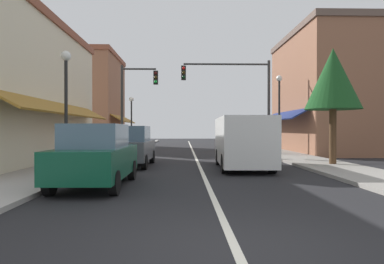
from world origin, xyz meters
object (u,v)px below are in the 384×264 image
(parked_car_second_left, at_px, (131,146))
(parked_car_nearest_left, at_px, (96,156))
(street_lamp_left_far, at_px, (131,114))
(tree_right_near, at_px, (333,80))
(van_in_lane, at_px, (243,141))
(street_lamp_left_near, at_px, (66,90))
(traffic_signal_mast_arm, at_px, (239,90))
(traffic_signal_left_corner, at_px, (133,96))
(street_lamp_right_mid, at_px, (279,102))

(parked_car_second_left, bearing_deg, parked_car_nearest_left, -89.91)
(street_lamp_left_far, relative_size, tree_right_near, 0.81)
(tree_right_near, bearing_deg, van_in_lane, -170.24)
(parked_car_second_left, bearing_deg, street_lamp_left_near, -122.93)
(traffic_signal_mast_arm, relative_size, tree_right_near, 1.17)
(traffic_signal_left_corner, relative_size, street_lamp_left_near, 1.33)
(traffic_signal_mast_arm, bearing_deg, street_lamp_left_near, -128.72)
(tree_right_near, bearing_deg, traffic_signal_left_corner, 140.05)
(traffic_signal_left_corner, bearing_deg, traffic_signal_mast_arm, -7.88)
(parked_car_nearest_left, relative_size, tree_right_near, 0.80)
(traffic_signal_left_corner, bearing_deg, street_lamp_left_near, -94.80)
(street_lamp_left_near, distance_m, tree_right_near, 11.05)
(van_in_lane, bearing_deg, street_lamp_left_far, 117.62)
(parked_car_second_left, height_order, traffic_signal_left_corner, traffic_signal_left_corner)
(traffic_signal_left_corner, bearing_deg, street_lamp_right_mid, -14.22)
(traffic_signal_mast_arm, height_order, street_lamp_left_near, traffic_signal_mast_arm)
(traffic_signal_mast_arm, bearing_deg, street_lamp_left_far, 144.19)
(parked_car_second_left, bearing_deg, traffic_signal_left_corner, 98.74)
(traffic_signal_mast_arm, relative_size, traffic_signal_left_corner, 1.03)
(traffic_signal_mast_arm, height_order, traffic_signal_left_corner, traffic_signal_mast_arm)
(street_lamp_left_near, bearing_deg, street_lamp_left_far, 89.65)
(parked_car_nearest_left, xyz_separation_m, van_in_lane, (4.91, 4.52, 0.27))
(traffic_signal_mast_arm, height_order, tree_right_near, traffic_signal_mast_arm)
(traffic_signal_left_corner, height_order, street_lamp_right_mid, traffic_signal_left_corner)
(van_in_lane, bearing_deg, tree_right_near, 11.48)
(parked_car_second_left, bearing_deg, tree_right_near, -0.80)
(street_lamp_left_near, xyz_separation_m, tree_right_near, (10.76, 2.43, 0.77))
(street_lamp_left_near, distance_m, street_lamp_left_far, 15.29)
(traffic_signal_mast_arm, bearing_deg, parked_car_nearest_left, -115.71)
(van_in_lane, distance_m, traffic_signal_left_corner, 11.00)
(parked_car_second_left, relative_size, traffic_signal_mast_arm, 0.68)
(street_lamp_left_near, xyz_separation_m, street_lamp_right_mid, (10.03, 8.37, 0.26))
(traffic_signal_mast_arm, bearing_deg, street_lamp_right_mid, -31.39)
(street_lamp_left_near, bearing_deg, street_lamp_right_mid, 39.85)
(traffic_signal_left_corner, xyz_separation_m, tree_right_near, (9.86, -8.26, -0.03))
(traffic_signal_mast_arm, relative_size, street_lamp_left_far, 1.44)
(parked_car_nearest_left, xyz_separation_m, street_lamp_left_near, (-1.77, 2.80, 2.15))
(street_lamp_left_far, height_order, tree_right_near, tree_right_near)
(van_in_lane, height_order, street_lamp_left_near, street_lamp_left_near)
(parked_car_nearest_left, distance_m, street_lamp_right_mid, 14.10)
(van_in_lane, distance_m, traffic_signal_mast_arm, 8.63)
(street_lamp_left_near, distance_m, street_lamp_right_mid, 13.07)
(parked_car_second_left, xyz_separation_m, traffic_signal_left_corner, (-1.01, 7.91, 2.95))
(traffic_signal_left_corner, height_order, street_lamp_left_near, traffic_signal_left_corner)
(parked_car_second_left, relative_size, traffic_signal_left_corner, 0.70)
(traffic_signal_left_corner, height_order, tree_right_near, traffic_signal_left_corner)
(parked_car_nearest_left, bearing_deg, traffic_signal_left_corner, 94.31)
(street_lamp_left_far, xyz_separation_m, tree_right_near, (10.66, -12.86, 0.91))
(parked_car_nearest_left, relative_size, traffic_signal_left_corner, 0.70)
(street_lamp_left_near, xyz_separation_m, street_lamp_left_far, (0.09, 15.29, -0.14))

